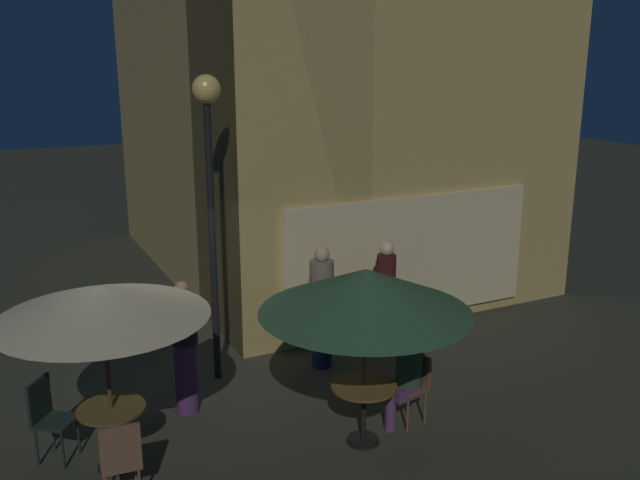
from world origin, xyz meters
TOP-DOWN VIEW (x-y plane):
  - ground_plane at (0.00, 0.00)m, footprint 60.00×60.00m
  - cafe_building at (3.55, 3.72)m, footprint 6.73×8.75m
  - street_lamp_near_corner at (0.89, 0.39)m, footprint 0.38×0.38m
  - cafe_table_0 at (1.91, -2.09)m, footprint 0.79×0.79m
  - cafe_table_1 at (-0.88, -1.27)m, footprint 0.76×0.76m
  - patio_umbrella_0 at (1.91, -2.09)m, footprint 2.48×2.48m
  - patio_umbrella_1 at (-0.88, -1.27)m, footprint 2.30×2.30m
  - cafe_chair_0 at (2.72, -1.92)m, footprint 0.46×0.46m
  - cafe_chair_1 at (-1.51, -0.77)m, footprint 0.57×0.57m
  - cafe_chair_2 at (-0.93, -2.05)m, footprint 0.43×0.43m
  - patron_seated_0 at (2.59, -1.95)m, footprint 0.54×0.41m
  - patron_standing_1 at (0.22, -0.39)m, footprint 0.35×0.35m
  - patron_standing_2 at (2.42, 0.06)m, footprint 0.36×0.36m
  - patron_standing_3 at (3.61, 0.19)m, footprint 0.30×0.30m

SIDE VIEW (x-z plane):
  - ground_plane at x=0.00m, z-range 0.00..0.00m
  - cafe_table_1 at x=-0.88m, z-range 0.18..0.92m
  - cafe_chair_0 at x=2.72m, z-range 0.10..1.01m
  - cafe_table_0 at x=1.91m, z-range 0.19..0.95m
  - cafe_chair_2 at x=-0.93m, z-range 0.09..1.06m
  - cafe_chair_1 at x=-1.51m, z-range 0.10..1.08m
  - patron_seated_0 at x=2.59m, z-range 0.08..1.31m
  - patron_standing_1 at x=0.22m, z-range 0.01..1.80m
  - patron_standing_3 at x=3.61m, z-range 0.03..1.80m
  - patron_standing_2 at x=2.42m, z-range 0.01..1.88m
  - patio_umbrella_0 at x=1.91m, z-range 0.83..3.03m
  - patio_umbrella_1 at x=-0.88m, z-range 0.90..3.06m
  - street_lamp_near_corner at x=0.89m, z-range 1.08..5.38m
  - cafe_building at x=3.55m, z-range 0.00..8.56m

